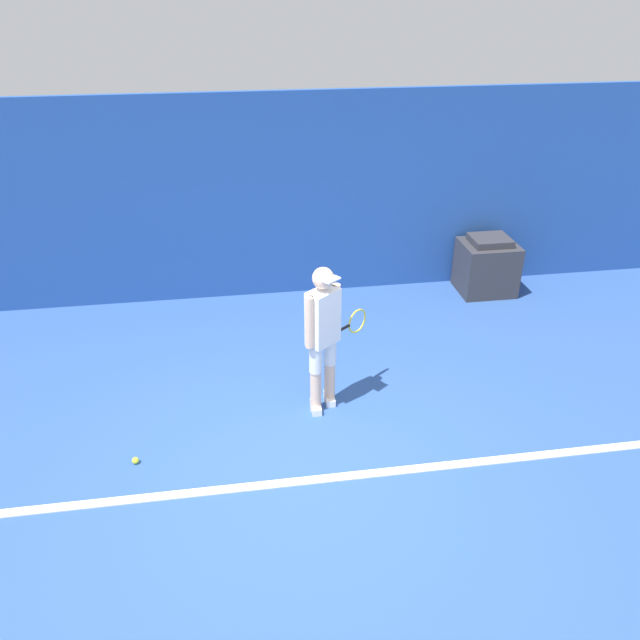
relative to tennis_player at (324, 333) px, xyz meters
name	(u,v)px	position (x,y,z in m)	size (l,w,h in m)	color
ground_plane	(304,471)	(-0.35, -1.01, -0.93)	(24.00, 24.00, 0.00)	#2D5193
back_wall	(266,199)	(-0.35, 2.92, 0.51)	(24.00, 0.10, 2.88)	#234C99
court_baseline	(306,481)	(-0.35, -1.15, -0.92)	(21.60, 0.10, 0.01)	white
tennis_player	(324,333)	(0.00, 0.00, 0.00)	(0.75, 0.62, 1.67)	beige
tennis_ball	(135,460)	(-1.96, -0.65, -0.89)	(0.07, 0.07, 0.07)	#D1E533
covered_chair	(487,266)	(2.84, 2.47, -0.52)	(0.79, 0.70, 0.86)	#333338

